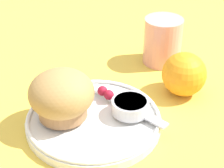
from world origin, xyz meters
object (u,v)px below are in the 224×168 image
butter_knife (126,105)px  orange_fruit (184,74)px  juice_glass (163,41)px  muffin (62,96)px

butter_knife → orange_fruit: size_ratio=2.09×
butter_knife → juice_glass: 0.20m
muffin → butter_knife: bearing=60.7°
orange_fruit → muffin: bearing=-108.8°
orange_fruit → juice_glass: bearing=149.4°
butter_knife → juice_glass: bearing=109.8°
muffin → butter_knife: (0.05, 0.09, -0.03)m
juice_glass → muffin: bearing=-83.7°
orange_fruit → butter_knife: bearing=-100.2°
butter_knife → juice_glass: (-0.08, 0.18, 0.02)m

